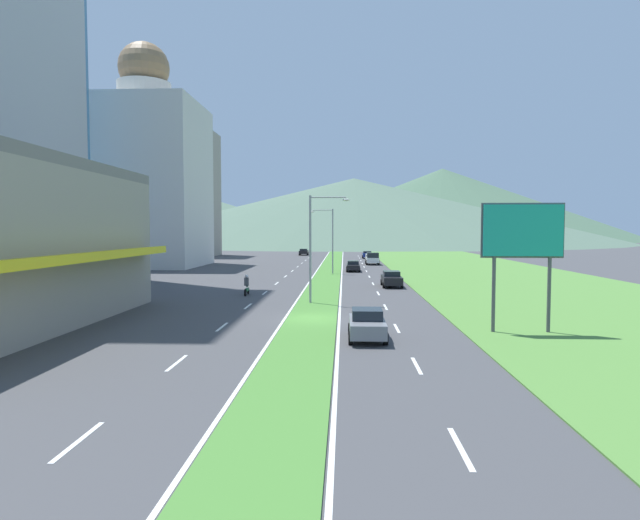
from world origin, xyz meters
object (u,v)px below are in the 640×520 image
object	(u,v)px
street_lamp_mid	(330,236)
car_0	(304,252)
pickup_truck_0	(372,259)
car_3	(392,279)
car_4	(367,324)
car_1	(367,255)
motorcycle_rider	(247,287)
car_2	(353,266)
street_lamp_near	(315,241)
billboard_roadside	(523,237)

from	to	relation	value
street_lamp_mid	car_0	xyz separation A→B (m)	(-7.19, 50.17, -4.11)
street_lamp_mid	pickup_truck_0	size ratio (longest dim) A/B	1.55
car_3	car_4	xyz separation A→B (m)	(-3.54, -26.00, 0.00)
car_1	street_lamp_mid	bearing A→B (deg)	-9.69
car_0	motorcycle_rider	xyz separation A→B (m)	(0.57, -73.06, -0.01)
car_3	motorcycle_rider	bearing A→B (deg)	-59.94
motorcycle_rider	car_2	bearing A→B (deg)	-19.62
car_0	car_4	size ratio (longest dim) A/B	1.18
car_3	motorcycle_rider	distance (m)	15.25
car_1	pickup_truck_0	world-z (taller)	pickup_truck_0
street_lamp_near	pickup_truck_0	world-z (taller)	street_lamp_near
street_lamp_near	motorcycle_rider	bearing A→B (deg)	141.98
street_lamp_near	car_4	xyz separation A→B (m)	(3.43, -13.49, -4.06)
street_lamp_mid	car_1	bearing A→B (deg)	80.31
billboard_roadside	car_4	xyz separation A→B (m)	(-8.55, -2.11, -4.51)
car_3	car_1	bearing A→B (deg)	-179.80
billboard_roadside	car_1	bearing A→B (deg)	93.88
car_3	motorcycle_rider	world-z (taller)	motorcycle_rider
car_1	car_2	xyz separation A→B (m)	(-3.34, -33.18, -0.01)
billboard_roadside	motorcycle_rider	world-z (taller)	billboard_roadside
car_0	car_1	xyz separation A→B (m)	(13.58, -12.73, 0.00)
billboard_roadside	car_1	xyz separation A→B (m)	(-5.19, 76.58, -4.55)
car_0	car_3	bearing A→B (deg)	-168.12
car_4	pickup_truck_0	size ratio (longest dim) A/B	0.74
billboard_roadside	car_2	xyz separation A→B (m)	(-8.53, 43.40, -4.56)
car_2	motorcycle_rider	size ratio (longest dim) A/B	2.36
car_1	motorcycle_rider	distance (m)	61.71
car_2	car_4	bearing A→B (deg)	-0.02
billboard_roadside	car_0	world-z (taller)	billboard_roadside
street_lamp_near	car_2	distance (m)	32.47
car_0	motorcycle_rider	world-z (taller)	motorcycle_rider
pickup_truck_0	car_1	bearing A→B (deg)	-179.90
pickup_truck_0	motorcycle_rider	xyz separation A→B (m)	(-13.05, -41.46, -0.24)
car_2	car_4	size ratio (longest dim) A/B	1.18
car_0	car_4	bearing A→B (deg)	-173.62
billboard_roadside	car_3	distance (m)	24.82
car_1	car_4	distance (m)	78.76
street_lamp_mid	car_4	xyz separation A→B (m)	(3.03, -41.25, -4.07)
street_lamp_near	street_lamp_mid	bearing A→B (deg)	89.18
street_lamp_mid	car_1	size ratio (longest dim) A/B	1.91
car_2	pickup_truck_0	size ratio (longest dim) A/B	0.88
street_lamp_near	pickup_truck_0	bearing A→B (deg)	81.63
street_lamp_mid	billboard_roadside	xyz separation A→B (m)	(11.58, -39.15, 0.44)
motorcycle_rider	street_lamp_mid	bearing A→B (deg)	-16.14
car_4	car_1	bearing A→B (deg)	177.56
street_lamp_near	motorcycle_rider	distance (m)	8.91
car_1	car_2	distance (m)	33.34
car_1	car_3	xyz separation A→B (m)	(0.19, -52.69, 0.04)
street_lamp_near	street_lamp_mid	world-z (taller)	street_lamp_mid
street_lamp_mid	motorcycle_rider	xyz separation A→B (m)	(-6.62, -22.89, -4.12)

